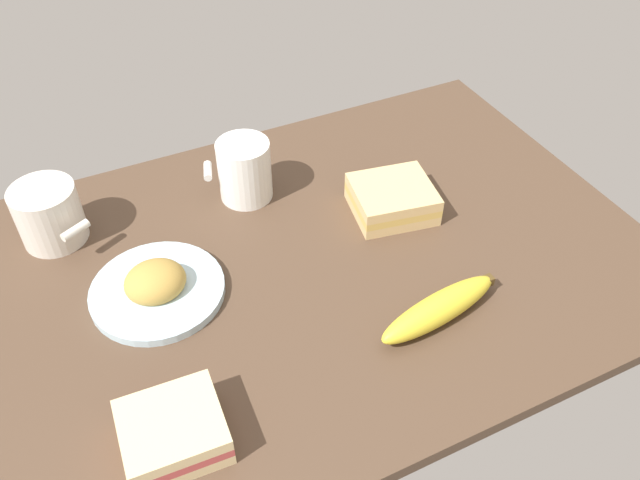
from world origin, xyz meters
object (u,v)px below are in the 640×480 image
at_px(plate_of_food, 157,287).
at_px(banana, 439,309).
at_px(coffee_mug_milky, 49,214).
at_px(coffee_mug_black, 244,170).
at_px(sandwich_side, 173,432).
at_px(sandwich_main, 392,199).

bearing_deg(plate_of_food, banana, 147.65).
height_order(plate_of_food, banana, plate_of_food).
bearing_deg(banana, coffee_mug_milky, -41.73).
height_order(coffee_mug_milky, banana, coffee_mug_milky).
height_order(plate_of_food, coffee_mug_milky, coffee_mug_milky).
bearing_deg(plate_of_food, coffee_mug_black, -141.52).
xyz_separation_m(coffee_mug_milky, banana, (-0.41, 0.36, -0.02)).
bearing_deg(plate_of_food, sandwich_side, 79.50).
bearing_deg(coffee_mug_milky, coffee_mug_black, 174.35).
relative_size(coffee_mug_milky, banana, 0.62).
bearing_deg(sandwich_main, plate_of_food, 2.12).
bearing_deg(banana, plate_of_food, -32.35).
relative_size(coffee_mug_black, coffee_mug_milky, 0.90).
distance_m(coffee_mug_black, banana, 0.36).
distance_m(coffee_mug_black, sandwich_side, 0.42).
bearing_deg(coffee_mug_black, banana, 110.94).
bearing_deg(plate_of_food, coffee_mug_milky, -59.20).
bearing_deg(sandwich_main, banana, 75.50).
bearing_deg(banana, sandwich_main, -104.50).
relative_size(plate_of_food, sandwich_main, 1.34).
relative_size(plate_of_food, sandwich_side, 1.58).
distance_m(coffee_mug_milky, banana, 0.54).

